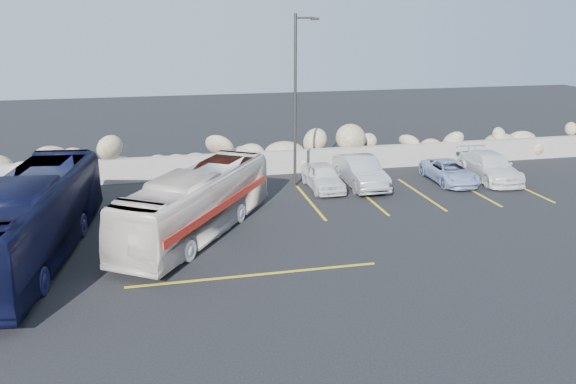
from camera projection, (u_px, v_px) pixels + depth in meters
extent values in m
plane|color=black|center=(287.00, 275.00, 17.77)|extent=(90.00, 90.00, 0.00)
cube|color=gray|center=(236.00, 165.00, 28.78)|extent=(60.00, 0.40, 1.20)
cube|color=gold|center=(194.00, 210.00, 23.77)|extent=(0.12, 5.00, 0.01)
cube|color=gold|center=(310.00, 202.00, 24.84)|extent=(0.12, 5.00, 0.01)
cube|color=gold|center=(368.00, 198.00, 25.40)|extent=(0.12, 5.00, 0.01)
cube|color=gold|center=(421.00, 194.00, 25.95)|extent=(0.12, 5.00, 0.01)
cube|color=gold|center=(472.00, 190.00, 26.49)|extent=(0.12, 5.00, 0.01)
cube|color=gold|center=(520.00, 187.00, 27.04)|extent=(0.12, 5.00, 0.01)
cube|color=gold|center=(255.00, 275.00, 17.74)|extent=(8.00, 0.12, 0.01)
cylinder|color=#32302C|center=(295.00, 104.00, 25.97)|extent=(0.14, 0.14, 8.00)
cylinder|color=#32302C|center=(305.00, 18.00, 24.94)|extent=(0.90, 0.08, 0.08)
cube|color=#32302C|center=(315.00, 19.00, 25.05)|extent=(0.35, 0.18, 0.12)
imported|color=silver|center=(197.00, 203.00, 20.78)|extent=(6.49, 8.50, 2.45)
imported|color=black|center=(30.00, 219.00, 18.51)|extent=(3.61, 10.50, 2.87)
imported|color=silver|center=(323.00, 176.00, 26.56)|extent=(1.47, 3.59, 1.22)
imported|color=#A0A1A5|center=(360.00, 172.00, 26.99)|extent=(1.55, 4.38, 1.44)
imported|color=silver|center=(490.00, 167.00, 28.13)|extent=(2.22, 4.70, 1.32)
imported|color=#93A5D0|center=(450.00, 172.00, 27.66)|extent=(1.90, 3.91, 1.07)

